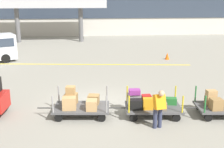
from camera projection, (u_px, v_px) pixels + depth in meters
The scene contains 7 objects.
ground_plane at pixel (94, 104), 13.04m from camera, with size 120.00×120.00×0.00m, color gray.
apron_lead_line at pixel (55, 64), 20.98m from camera, with size 20.30×0.20×0.01m, color yellow.
terminal_building at pixel (85, 10), 37.11m from camera, with size 63.60×2.51×6.69m.
baggage_cart_lead at pixel (80, 104), 11.66m from camera, with size 3.06×1.63×1.19m.
baggage_cart_middle at pixel (150, 104), 11.67m from camera, with size 3.06×1.63×1.10m.
baggage_handler at pixel (159, 107), 10.38m from camera, with size 0.47×0.49×1.56m.
safety_cone_near at pixel (167, 56), 22.57m from camera, with size 0.36×0.36×0.55m, color #EA590F.
Camera 1 is at (-0.45, -12.24, 4.77)m, focal length 44.78 mm.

